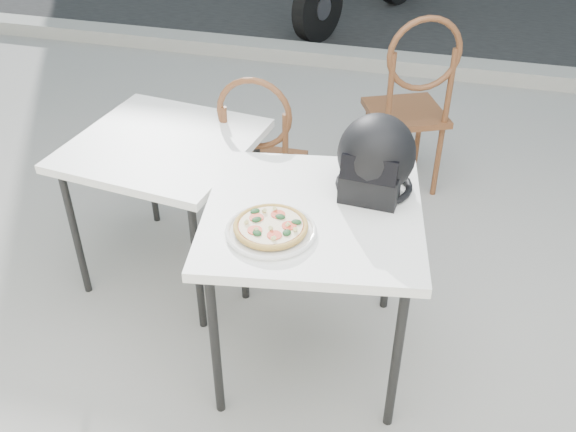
% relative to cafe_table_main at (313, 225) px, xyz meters
% --- Properties ---
extents(ground, '(80.00, 80.00, 0.00)m').
position_rel_cafe_table_main_xyz_m(ground, '(0.30, 0.32, -0.71)').
color(ground, gray).
rests_on(ground, ground).
extents(curb, '(30.00, 0.25, 0.12)m').
position_rel_cafe_table_main_xyz_m(curb, '(0.30, 3.32, -0.65)').
color(curb, gray).
rests_on(curb, ground).
extents(cafe_table_main, '(0.94, 0.94, 0.78)m').
position_rel_cafe_table_main_xyz_m(cafe_table_main, '(0.00, 0.00, 0.00)').
color(cafe_table_main, white).
rests_on(cafe_table_main, ground).
extents(plate, '(0.42, 0.42, 0.02)m').
position_rel_cafe_table_main_xyz_m(plate, '(-0.11, -0.18, 0.08)').
color(plate, white).
rests_on(plate, cafe_table_main).
extents(pizza, '(0.28, 0.28, 0.03)m').
position_rel_cafe_table_main_xyz_m(pizza, '(-0.11, -0.18, 0.10)').
color(pizza, '#BF9545').
rests_on(pizza, plate).
extents(helmet, '(0.32, 0.33, 0.31)m').
position_rel_cafe_table_main_xyz_m(helmet, '(0.20, 0.20, 0.21)').
color(helmet, black).
rests_on(helmet, cafe_table_main).
extents(cafe_chair_main, '(0.56, 0.56, 1.11)m').
position_rel_cafe_table_main_xyz_m(cafe_chair_main, '(0.24, 1.46, -0.09)').
color(cafe_chair_main, brown).
rests_on(cafe_chair_main, ground).
extents(cafe_table_side, '(0.87, 0.87, 0.74)m').
position_rel_cafe_table_main_xyz_m(cafe_table_side, '(-0.80, 0.40, -0.03)').
color(cafe_table_side, white).
rests_on(cafe_table_side, ground).
extents(cafe_chair_side, '(0.38, 0.38, 0.99)m').
position_rel_cafe_table_main_xyz_m(cafe_chair_side, '(-0.44, 0.75, -0.16)').
color(cafe_chair_side, brown).
rests_on(cafe_chair_side, ground).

